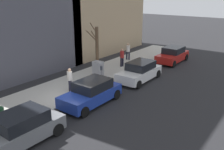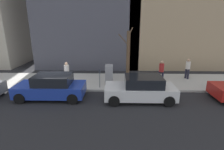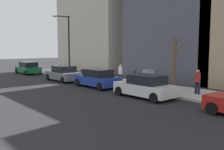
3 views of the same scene
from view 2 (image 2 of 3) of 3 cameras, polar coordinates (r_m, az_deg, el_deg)
ground_plane at (r=12.77m, az=-17.98°, el=-5.09°), size 120.00×120.00×0.00m
sidewalk at (r=14.53m, az=-15.52°, el=-1.92°), size 4.00×36.00×0.15m
parked_car_white at (r=10.72m, az=9.36°, el=-4.46°), size 1.93×4.21×1.52m
parked_car_blue at (r=11.52m, az=-19.20°, el=-3.69°), size 1.94×4.21×1.52m
parking_meter at (r=12.22m, az=-4.07°, el=-0.40°), size 0.14×0.10×1.35m
utility_box at (r=13.03m, az=-0.98°, el=0.13°), size 0.83×0.61×1.43m
bare_tree at (r=14.04m, az=5.26°, el=6.79°), size 1.31×1.21×4.06m
pedestrian_near_meter at (r=15.40m, az=23.50°, el=2.26°), size 0.38×0.36×1.66m
pedestrian_midblock at (r=13.85m, az=15.82°, el=1.52°), size 0.36×0.40×1.66m
pedestrian_far_corner at (r=13.35m, az=-14.53°, el=1.06°), size 0.36×0.37×1.66m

